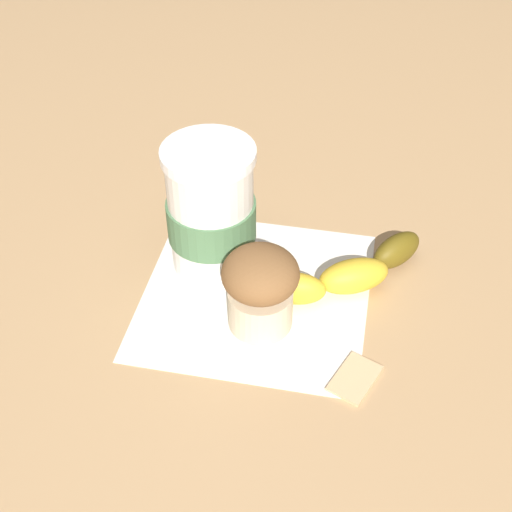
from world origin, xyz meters
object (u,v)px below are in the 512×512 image
object	(u,v)px
coffee_cup	(211,211)
sugar_packet	(355,377)
banana	(350,272)
muffin	(260,287)

from	to	relation	value
coffee_cup	sugar_packet	size ratio (longest dim) A/B	2.74
coffee_cup	sugar_packet	world-z (taller)	coffee_cup
banana	muffin	bearing A→B (deg)	-134.66
coffee_cup	banana	world-z (taller)	coffee_cup
coffee_cup	muffin	world-z (taller)	coffee_cup
muffin	banana	xyz separation A→B (m)	(0.07, 0.07, -0.03)
banana	sugar_packet	xyz separation A→B (m)	(0.03, -0.12, -0.02)
coffee_cup	muffin	xyz separation A→B (m)	(0.07, -0.07, -0.02)
coffee_cup	muffin	bearing A→B (deg)	-45.03
sugar_packet	muffin	bearing A→B (deg)	156.35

